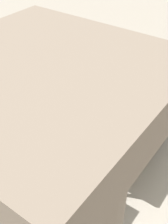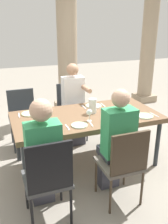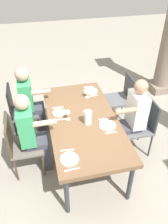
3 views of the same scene
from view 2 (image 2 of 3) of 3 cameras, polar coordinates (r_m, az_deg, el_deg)
The scene contains 26 objects.
ground_plane at distance 3.64m, azimuth 0.48°, elevation -11.60°, with size 16.00×16.00×0.00m, color gray.
dining_table at distance 3.33m, azimuth 0.52°, elevation -1.64°, with size 1.95×0.97×0.74m.
chair_west_north at distance 4.05m, azimuth -13.97°, elevation -0.43°, with size 0.44×0.44×0.90m.
chair_west_south at distance 2.44m, azimuth -8.31°, elevation -14.64°, with size 0.44×0.44×0.95m.
chair_mid_north at distance 4.20m, azimuth -3.02°, elevation 1.10°, with size 0.44×0.44×0.93m.
chair_mid_south at distance 2.69m, azimuth 9.05°, elevation -11.32°, with size 0.44×0.44×0.92m.
diner_woman_green at distance 3.99m, azimuth -2.23°, elevation 2.37°, with size 0.35×0.49×1.30m.
diner_man_white at distance 2.76m, azimuth 7.34°, elevation -6.57°, with size 0.35×0.49×1.29m.
diner_guest_third at distance 2.53m, azimuth -9.46°, elevation -9.31°, with size 0.35×0.50×1.28m.
stone_column_centre at distance 5.33m, azimuth -3.91°, elevation 15.16°, with size 0.54×0.54×2.92m.
stone_column_far at distance 6.21m, azimuth 14.73°, elevation 15.31°, with size 0.46×0.46×2.91m.
plate_0 at distance 3.41m, azimuth -12.30°, elevation -0.32°, with size 0.24×0.24×0.02m.
wine_glass_0 at distance 3.31m, azimuth -9.38°, elevation 1.12°, with size 0.07×0.07×0.15m.
fork_0 at distance 3.40m, azimuth -14.78°, elevation -0.73°, with size 0.02×0.17×0.01m, color silver.
spoon_0 at distance 3.43m, azimuth -9.82°, elevation -0.10°, with size 0.02×0.17×0.01m, color silver.
plate_1 at distance 2.97m, azimuth -1.05°, elevation -3.04°, with size 0.20×0.20×0.02m.
wine_glass_1 at distance 3.07m, azimuth 1.23°, elevation -0.10°, with size 0.08×0.08×0.16m.
fork_1 at distance 2.93m, azimuth -3.82°, elevation -3.56°, with size 0.02×0.17×0.01m, color silver.
spoon_1 at distance 3.02m, azimuth 1.63°, elevation -2.74°, with size 0.02×0.17×0.01m, color silver.
plate_2 at distance 3.64m, azimuth 2.22°, elevation 1.49°, with size 0.24×0.24×0.02m.
fork_2 at distance 3.59m, azimuth 0.01°, elevation 1.12°, with size 0.02×0.17×0.01m, color silver.
spoon_2 at distance 3.70m, azimuth 4.37°, elevation 1.66°, with size 0.02×0.17×0.01m, color silver.
plate_3 at distance 3.35m, azimuth 13.88°, elevation -0.86°, with size 0.23×0.23×0.02m.
fork_3 at distance 3.27m, azimuth 11.69°, elevation -1.30°, with size 0.02×0.17×0.01m, color silver.
spoon_3 at distance 3.43m, azimuth 15.95°, elevation -0.62°, with size 0.02×0.17×0.01m, color silver.
water_pitcher at distance 3.35m, azimuth 1.99°, elevation 1.24°, with size 0.11×0.11×0.20m.
Camera 2 is at (-1.11, -2.87, 1.94)m, focal length 39.58 mm.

